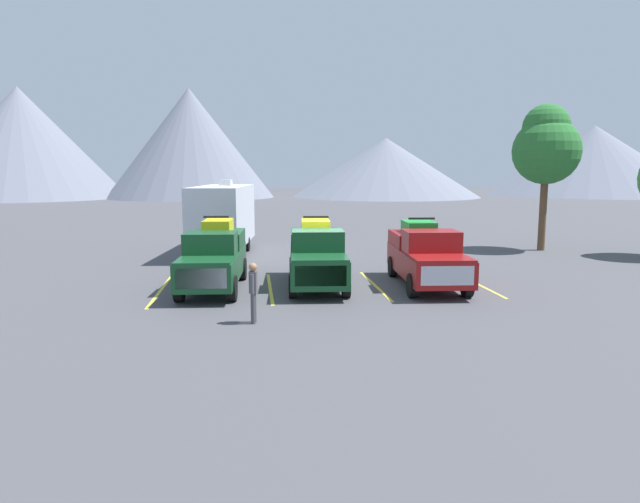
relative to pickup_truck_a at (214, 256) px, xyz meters
name	(u,v)px	position (x,y,z in m)	size (l,w,h in m)	color
ground_plane	(322,284)	(4.03, 0.21, -1.20)	(240.00, 240.00, 0.00)	#47474C
pickup_truck_a	(214,256)	(0.00, 0.00, 0.00)	(2.37, 5.66, 2.63)	#144723
pickup_truck_b	(317,254)	(3.83, 0.15, -0.02)	(2.45, 5.90, 2.57)	#144723
pickup_truck_c	(426,255)	(7.96, -0.32, -0.04)	(2.53, 5.83, 2.51)	maroon
lot_stripe_a	(160,291)	(-1.95, -0.24, -1.20)	(0.12, 5.50, 0.01)	gold
lot_stripe_b	(270,288)	(2.04, -0.24, -1.20)	(0.12, 5.50, 0.01)	gold
lot_stripe_c	(375,285)	(6.02, -0.24, -1.20)	(0.12, 5.50, 0.01)	gold
lot_stripe_d	(475,283)	(10.01, -0.24, -1.20)	(0.12, 5.50, 0.01)	gold
camper_trailer_a	(223,215)	(-0.10, 8.82, 0.82)	(3.28, 8.85, 3.84)	silver
person_a	(253,289)	(1.42, -4.97, -0.19)	(0.25, 0.38, 1.75)	#3F3F42
tree_a	(546,146)	(17.15, 8.05, 4.46)	(3.57, 3.57, 7.87)	brown
mountain_ridge	(299,153)	(9.18, 72.92, 6.09)	(130.48, 36.02, 17.38)	slate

